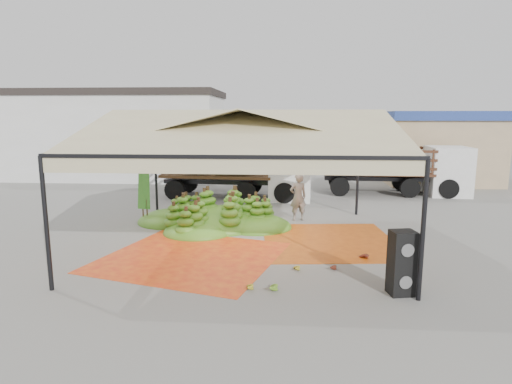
# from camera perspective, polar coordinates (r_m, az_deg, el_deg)

# --- Properties ---
(ground) EXTENTS (90.00, 90.00, 0.00)m
(ground) POSITION_cam_1_polar(r_m,az_deg,el_deg) (13.29, -1.30, -6.65)
(ground) COLOR slate
(ground) RESTS_ON ground
(canopy_tent) EXTENTS (8.10, 8.10, 4.00)m
(canopy_tent) POSITION_cam_1_polar(r_m,az_deg,el_deg) (12.75, -1.36, 7.71)
(canopy_tent) COLOR black
(canopy_tent) RESTS_ON ground
(building_white) EXTENTS (14.30, 6.30, 5.40)m
(building_white) POSITION_cam_1_polar(r_m,az_deg,el_deg) (28.94, -18.98, 7.31)
(building_white) COLOR silver
(building_white) RESTS_ON ground
(building_tan) EXTENTS (6.30, 5.30, 4.10)m
(building_tan) POSITION_cam_1_polar(r_m,az_deg,el_deg) (27.22, 22.92, 5.58)
(building_tan) COLOR tan
(building_tan) RESTS_ON ground
(tarp_left) EXTENTS (5.53, 5.39, 0.01)m
(tarp_left) POSITION_cam_1_polar(r_m,az_deg,el_deg) (12.03, -8.67, -8.55)
(tarp_left) COLOR orange
(tarp_left) RESTS_ON ground
(tarp_right) EXTENTS (4.35, 4.54, 0.01)m
(tarp_right) POSITION_cam_1_polar(r_m,az_deg,el_deg) (13.55, 9.73, -6.44)
(tarp_right) COLOR #C85B12
(tarp_right) RESTS_ON ground
(banana_heap) EXTENTS (6.58, 5.72, 1.25)m
(banana_heap) POSITION_cam_1_polar(r_m,az_deg,el_deg) (15.18, -5.40, -2.13)
(banana_heap) COLOR #367618
(banana_heap) RESTS_ON ground
(hand_yellow_a) EXTENTS (0.42, 0.36, 0.17)m
(hand_yellow_a) POSITION_cam_1_polar(r_m,az_deg,el_deg) (10.94, 5.09, -9.94)
(hand_yellow_a) COLOR gold
(hand_yellow_a) RESTS_ON ground
(hand_yellow_b) EXTENTS (0.44, 0.38, 0.18)m
(hand_yellow_b) POSITION_cam_1_polar(r_m,az_deg,el_deg) (9.76, -1.27, -12.41)
(hand_yellow_b) COLOR #AFA123
(hand_yellow_b) RESTS_ON ground
(hand_red_a) EXTENTS (0.44, 0.39, 0.17)m
(hand_red_a) POSITION_cam_1_polar(r_m,az_deg,el_deg) (11.12, 9.91, -9.70)
(hand_red_a) COLOR #511812
(hand_red_a) RESTS_ON ground
(hand_red_b) EXTENTS (0.54, 0.51, 0.19)m
(hand_red_b) POSITION_cam_1_polar(r_m,az_deg,el_deg) (12.05, 14.03, -8.25)
(hand_red_b) COLOR maroon
(hand_red_b) RESTS_ON ground
(hand_green) EXTENTS (0.49, 0.41, 0.22)m
(hand_green) POSITION_cam_1_polar(r_m,az_deg,el_deg) (9.72, 1.81, -12.38)
(hand_green) COLOR #407117
(hand_green) RESTS_ON ground
(hanging_bunches) EXTENTS (3.24, 0.24, 0.20)m
(hanging_bunches) POSITION_cam_1_polar(r_m,az_deg,el_deg) (11.59, 6.92, 4.04)
(hanging_bunches) COLOR #437B19
(hanging_bunches) RESTS_ON ground
(speaker_stack) EXTENTS (0.58, 0.53, 1.41)m
(speaker_stack) POSITION_cam_1_polar(r_m,az_deg,el_deg) (9.84, 18.87, -8.93)
(speaker_stack) COLOR black
(speaker_stack) RESTS_ON ground
(banana_leaves) EXTENTS (0.96, 1.36, 3.70)m
(banana_leaves) POSITION_cam_1_polar(r_m,az_deg,el_deg) (16.11, -13.85, -3.97)
(banana_leaves) COLOR #21771F
(banana_leaves) RESTS_ON ground
(vendor) EXTENTS (0.74, 0.60, 1.76)m
(vendor) POSITION_cam_1_polar(r_m,az_deg,el_deg) (15.85, 5.63, -0.69)
(vendor) COLOR gray
(vendor) RESTS_ON ground
(truck_left) EXTENTS (7.10, 2.88, 2.38)m
(truck_left) POSITION_cam_1_polar(r_m,az_deg,el_deg) (20.23, -1.73, 3.37)
(truck_left) COLOR #4E331A
(truck_left) RESTS_ON ground
(truck_right) EXTENTS (7.01, 2.75, 2.36)m
(truck_right) POSITION_cam_1_polar(r_m,az_deg,el_deg) (22.44, 18.71, 3.47)
(truck_right) COLOR #4F2C1A
(truck_right) RESTS_ON ground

